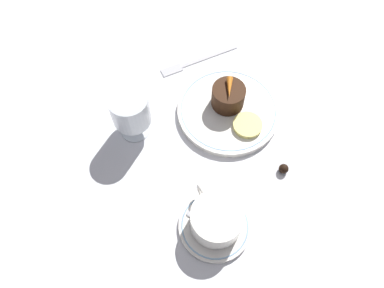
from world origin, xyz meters
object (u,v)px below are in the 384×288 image
object	(u,v)px
wine_glass	(131,111)
coffee_cup	(216,219)
fork	(191,63)
dessert_cake	(228,96)
dinner_plate	(228,110)

from	to	relation	value
wine_glass	coffee_cup	bearing A→B (deg)	-168.73
wine_glass	fork	distance (m)	0.23
coffee_cup	wine_glass	world-z (taller)	wine_glass
coffee_cup	dessert_cake	bearing A→B (deg)	-34.02
dinner_plate	fork	distance (m)	0.16
dinner_plate	fork	world-z (taller)	dinner_plate
coffee_cup	dessert_cake	size ratio (longest dim) A/B	1.71
coffee_cup	dinner_plate	bearing A→B (deg)	-35.10
dinner_plate	wine_glass	bearing A→B (deg)	75.16
coffee_cup	wine_glass	size ratio (longest dim) A/B	1.06
dessert_cake	fork	bearing A→B (deg)	5.76
coffee_cup	fork	world-z (taller)	coffee_cup
wine_glass	dessert_cake	size ratio (longest dim) A/B	1.62
wine_glass	fork	world-z (taller)	wine_glass
dinner_plate	coffee_cup	size ratio (longest dim) A/B	1.82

